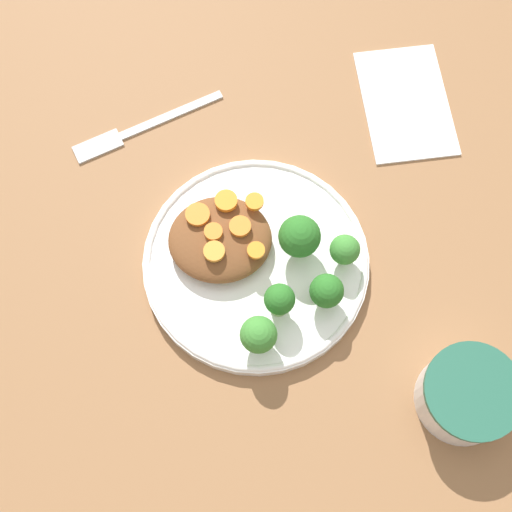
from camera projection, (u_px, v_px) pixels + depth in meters
name	position (u px, v px, depth m)	size (l,w,h in m)	color
ground_plane	(256.00, 265.00, 0.78)	(4.00, 4.00, 0.00)	#8C603D
plate	(256.00, 262.00, 0.78)	(0.25, 0.25, 0.02)	white
dip_bowl	(468.00, 395.00, 0.70)	(0.10, 0.10, 0.06)	silver
stew_mound	(220.00, 239.00, 0.76)	(0.10, 0.11, 0.03)	brown
broccoli_floret_0	(279.00, 300.00, 0.72)	(0.03, 0.03, 0.05)	#7FA85B
broccoli_floret_1	(326.00, 292.00, 0.73)	(0.04, 0.04, 0.05)	#759E51
broccoli_floret_2	(300.00, 237.00, 0.74)	(0.05, 0.05, 0.06)	#759E51
broccoli_floret_3	(258.00, 335.00, 0.71)	(0.04, 0.04, 0.05)	#759E51
broccoli_floret_4	(345.00, 249.00, 0.75)	(0.03, 0.03, 0.04)	#7FA85B
carrot_slice_0	(213.00, 232.00, 0.75)	(0.02, 0.02, 0.01)	orange
carrot_slice_1	(226.00, 201.00, 0.76)	(0.02, 0.02, 0.01)	orange
carrot_slice_2	(198.00, 214.00, 0.76)	(0.03, 0.03, 0.00)	orange
carrot_slice_3	(214.00, 254.00, 0.74)	(0.02, 0.02, 0.01)	orange
carrot_slice_4	(257.00, 254.00, 0.74)	(0.02, 0.02, 0.00)	orange
carrot_slice_5	(254.00, 202.00, 0.76)	(0.02, 0.02, 0.01)	orange
carrot_slice_6	(240.00, 226.00, 0.75)	(0.02, 0.02, 0.01)	orange
fork	(134.00, 130.00, 0.84)	(0.09, 0.18, 0.01)	#BABABA
napkin	(406.00, 102.00, 0.85)	(0.16, 0.12, 0.01)	white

